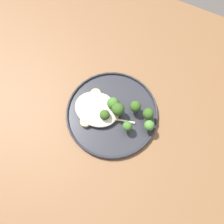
# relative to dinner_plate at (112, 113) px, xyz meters

# --- Properties ---
(ground) EXTENTS (6.00, 6.00, 0.00)m
(ground) POSITION_rel_dinner_plate_xyz_m (0.01, 0.04, -0.75)
(ground) COLOR #47423D
(wooden_dining_table) EXTENTS (1.40, 1.00, 0.74)m
(wooden_dining_table) POSITION_rel_dinner_plate_xyz_m (0.01, 0.04, -0.09)
(wooden_dining_table) COLOR brown
(wooden_dining_table) RESTS_ON ground
(dinner_plate) EXTENTS (0.29, 0.29, 0.02)m
(dinner_plate) POSITION_rel_dinner_plate_xyz_m (0.00, 0.00, 0.00)
(dinner_plate) COLOR #232328
(dinner_plate) RESTS_ON wooden_dining_table
(noodle_bed) EXTENTS (0.14, 0.11, 0.03)m
(noodle_bed) POSITION_rel_dinner_plate_xyz_m (-0.05, -0.01, 0.02)
(noodle_bed) COLOR beige
(noodle_bed) RESTS_ON dinner_plate
(seared_scallop_rear_pale) EXTENTS (0.03, 0.03, 0.01)m
(seared_scallop_rear_pale) POSITION_rel_dinner_plate_xyz_m (-0.06, -0.07, 0.01)
(seared_scallop_rear_pale) COLOR beige
(seared_scallop_rear_pale) RESTS_ON dinner_plate
(seared_scallop_on_noodles) EXTENTS (0.03, 0.03, 0.01)m
(seared_scallop_on_noodles) POSITION_rel_dinner_plate_xyz_m (-0.08, 0.03, 0.01)
(seared_scallop_on_noodles) COLOR beige
(seared_scallop_on_noodles) RESTS_ON dinner_plate
(seared_scallop_half_hidden) EXTENTS (0.03, 0.03, 0.02)m
(seared_scallop_half_hidden) POSITION_rel_dinner_plate_xyz_m (0.02, -0.01, 0.01)
(seared_scallop_half_hidden) COLOR #DBB77A
(seared_scallop_half_hidden) RESTS_ON dinner_plate
(seared_scallop_center_golden) EXTENTS (0.03, 0.03, 0.02)m
(seared_scallop_center_golden) POSITION_rel_dinner_plate_xyz_m (-0.06, -0.00, 0.01)
(seared_scallop_center_golden) COLOR beige
(seared_scallop_center_golden) RESTS_ON dinner_plate
(seared_scallop_tiny_bay) EXTENTS (0.03, 0.03, 0.02)m
(seared_scallop_tiny_bay) POSITION_rel_dinner_plate_xyz_m (-0.02, 0.00, 0.01)
(seared_scallop_tiny_bay) COLOR beige
(seared_scallop_tiny_bay) RESTS_ON dinner_plate
(seared_scallop_tilted_round) EXTENTS (0.03, 0.03, 0.01)m
(seared_scallop_tilted_round) POSITION_rel_dinner_plate_xyz_m (-0.04, -0.01, 0.01)
(seared_scallop_tilted_round) COLOR #E5C689
(seared_scallop_tilted_round) RESTS_ON dinner_plate
(seared_scallop_right_edge) EXTENTS (0.02, 0.02, 0.02)m
(seared_scallop_right_edge) POSITION_rel_dinner_plate_xyz_m (-0.04, 0.03, 0.01)
(seared_scallop_right_edge) COLOR beige
(seared_scallop_right_edge) RESTS_ON dinner_plate
(broccoli_floret_beside_noodles) EXTENTS (0.04, 0.04, 0.06)m
(broccoli_floret_beside_noodles) POSITION_rel_dinner_plate_xyz_m (-0.01, 0.02, 0.04)
(broccoli_floret_beside_noodles) COLOR #89A356
(broccoli_floret_beside_noodles) RESTS_ON dinner_plate
(broccoli_floret_front_edge) EXTENTS (0.03, 0.03, 0.05)m
(broccoli_floret_front_edge) POSITION_rel_dinner_plate_xyz_m (0.12, 0.00, 0.03)
(broccoli_floret_front_edge) COLOR #89A356
(broccoli_floret_front_edge) RESTS_ON dinner_plate
(broccoli_floret_rear_charred) EXTENTS (0.03, 0.03, 0.05)m
(broccoli_floret_rear_charred) POSITION_rel_dinner_plate_xyz_m (-0.01, -0.03, 0.03)
(broccoli_floret_rear_charred) COLOR #7A994C
(broccoli_floret_rear_charred) RESTS_ON dinner_plate
(broccoli_floret_tall_stalk) EXTENTS (0.04, 0.04, 0.06)m
(broccoli_floret_tall_stalk) POSITION_rel_dinner_plate_xyz_m (0.02, 0.01, 0.04)
(broccoli_floret_tall_stalk) COLOR #89A356
(broccoli_floret_tall_stalk) RESTS_ON dinner_plate
(broccoli_floret_center_pile) EXTENTS (0.03, 0.03, 0.05)m
(broccoli_floret_center_pile) POSITION_rel_dinner_plate_xyz_m (0.06, -0.03, 0.03)
(broccoli_floret_center_pile) COLOR #7A994C
(broccoli_floret_center_pile) RESTS_ON dinner_plate
(broccoli_floret_near_rim) EXTENTS (0.03, 0.03, 0.05)m
(broccoli_floret_near_rim) POSITION_rel_dinner_plate_xyz_m (0.06, 0.04, 0.04)
(broccoli_floret_near_rim) COLOR #89A356
(broccoli_floret_near_rim) RESTS_ON dinner_plate
(broccoli_floret_small_sprig) EXTENTS (0.03, 0.03, 0.06)m
(broccoli_floret_small_sprig) POSITION_rel_dinner_plate_xyz_m (0.10, 0.03, 0.04)
(broccoli_floret_small_sprig) COLOR #7A994C
(broccoli_floret_small_sprig) RESTS_ON dinner_plate
(onion_sliver_curled_piece) EXTENTS (0.05, 0.02, 0.00)m
(onion_sliver_curled_piece) POSITION_rel_dinner_plate_xyz_m (0.05, -0.01, 0.01)
(onion_sliver_curled_piece) COLOR silver
(onion_sliver_curled_piece) RESTS_ON dinner_plate
(onion_sliver_pale_crescent) EXTENTS (0.02, 0.03, 0.00)m
(onion_sliver_pale_crescent) POSITION_rel_dinner_plate_xyz_m (-0.00, -0.00, 0.01)
(onion_sliver_pale_crescent) COLOR silver
(onion_sliver_pale_crescent) RESTS_ON dinner_plate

